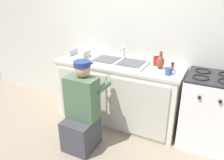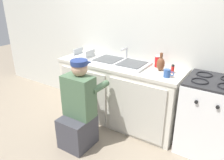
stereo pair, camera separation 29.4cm
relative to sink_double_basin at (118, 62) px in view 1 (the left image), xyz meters
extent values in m
plane|color=gray|center=(0.00, -0.30, -0.92)|extent=(12.00, 12.00, 0.00)
cube|color=silver|center=(0.00, 0.35, 0.33)|extent=(6.00, 0.10, 2.50)
cube|color=silver|center=(0.00, 0.00, -0.49)|extent=(1.76, 0.60, 0.86)
cube|color=beige|center=(-0.42, -0.31, -0.49)|extent=(0.77, 0.02, 0.76)
cube|color=beige|center=(0.42, -0.31, -0.49)|extent=(0.77, 0.02, 0.76)
cube|color=beige|center=(0.00, 0.00, -0.04)|extent=(1.80, 0.62, 0.04)
cube|color=silver|center=(0.00, 0.00, 0.00)|extent=(0.80, 0.44, 0.03)
cube|color=#4C4F51|center=(-0.19, 0.00, 0.01)|extent=(0.33, 0.35, 0.01)
cube|color=#4C4F51|center=(0.19, 0.00, 0.01)|extent=(0.33, 0.35, 0.01)
cylinder|color=#B7BABF|center=(0.00, 0.19, 0.07)|extent=(0.02, 0.02, 0.18)
cylinder|color=#B7BABF|center=(0.00, 0.11, 0.16)|extent=(0.02, 0.16, 0.02)
cube|color=white|center=(1.23, 0.00, -0.47)|extent=(0.59, 0.60, 0.89)
cube|color=#262628|center=(1.23, 0.00, -0.01)|extent=(0.58, 0.59, 0.02)
torus|color=black|center=(1.09, -0.12, 0.00)|extent=(0.19, 0.19, 0.02)
torus|color=black|center=(1.09, 0.12, 0.00)|extent=(0.19, 0.19, 0.02)
cylinder|color=black|center=(1.12, -0.31, -0.16)|extent=(0.04, 0.02, 0.04)
cylinder|color=black|center=(1.33, -0.31, -0.16)|extent=(0.04, 0.02, 0.04)
cube|color=#3F3F47|center=(-0.13, -0.80, -0.72)|extent=(0.36, 0.40, 0.40)
cube|color=#4C6B4C|center=(-0.13, -0.74, -0.26)|extent=(0.38, 0.22, 0.52)
sphere|color=tan|center=(-0.13, -0.70, 0.09)|extent=(0.19, 0.19, 0.19)
cylinder|color=navy|center=(-0.13, -0.70, 0.16)|extent=(0.20, 0.20, 0.06)
cube|color=navy|center=(-0.13, -0.61, 0.14)|extent=(0.13, 0.09, 0.02)
cylinder|color=#4C6B4C|center=(-0.30, -0.54, -0.17)|extent=(0.08, 0.30, 0.08)
cylinder|color=#4C6B4C|center=(0.04, -0.54, -0.17)|extent=(0.08, 0.30, 0.08)
cube|color=#B2B7BC|center=(-0.65, 0.01, -0.01)|extent=(0.28, 0.22, 0.02)
cube|color=#B2B7BC|center=(-0.77, 0.01, 0.04)|extent=(0.01, 0.21, 0.10)
cube|color=#B2B7BC|center=(-0.53, 0.01, 0.04)|extent=(0.01, 0.21, 0.10)
cylinder|color=red|center=(0.49, 0.15, 0.05)|extent=(0.08, 0.08, 0.14)
cylinder|color=white|center=(0.49, 0.15, 0.13)|extent=(0.08, 0.08, 0.01)
cylinder|color=red|center=(0.74, 0.03, 0.02)|extent=(0.04, 0.04, 0.08)
cylinder|color=black|center=(0.74, 0.03, 0.08)|extent=(0.04, 0.04, 0.02)
cylinder|color=#335699|center=(0.73, -0.14, 0.03)|extent=(0.08, 0.08, 0.09)
torus|color=#335699|center=(0.78, -0.14, 0.03)|extent=(0.06, 0.01, 0.06)
ellipsoid|color=brown|center=(0.58, 0.03, 0.07)|extent=(0.10, 0.10, 0.17)
cylinder|color=brown|center=(0.58, 0.03, 0.18)|extent=(0.04, 0.04, 0.06)
camera|label=1|loc=(1.22, -2.64, 0.92)|focal=35.00mm
camera|label=2|loc=(1.47, -2.49, 0.92)|focal=35.00mm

